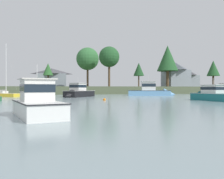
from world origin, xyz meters
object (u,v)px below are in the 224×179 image
cruiser_skyblue (153,92)px  cruiser_black (77,94)px  mooring_buoy_orange (104,100)px  cruiser_white (35,107)px  cruiser_teal (210,97)px  sailboat_yellow (4,96)px  mooring_buoy_red (74,95)px

cruiser_skyblue → cruiser_black: cruiser_skyblue is taller
mooring_buoy_orange → cruiser_white: bearing=-113.6°
cruiser_teal → cruiser_skyblue: cruiser_skyblue is taller
cruiser_white → cruiser_black: size_ratio=0.80×
sailboat_yellow → cruiser_teal: bearing=-35.3°
cruiser_skyblue → cruiser_teal: bearing=-91.9°
sailboat_yellow → cruiser_skyblue: bearing=0.2°
cruiser_teal → mooring_buoy_orange: size_ratio=17.01×
cruiser_teal → cruiser_white: size_ratio=1.14×
mooring_buoy_red → cruiser_white: bearing=-96.6°
cruiser_white → sailboat_yellow: bearing=104.7°
cruiser_white → sailboat_yellow: (-9.11, 34.78, -0.26)m
cruiser_skyblue → cruiser_black: bearing=-163.3°
sailboat_yellow → cruiser_black: 14.66m
cruiser_black → mooring_buoy_red: bearing=90.3°
sailboat_yellow → mooring_buoy_orange: sailboat_yellow is taller
cruiser_black → mooring_buoy_orange: bearing=-78.7°
cruiser_teal → cruiser_black: bearing=134.9°
cruiser_skyblue → mooring_buoy_red: bearing=164.2°
cruiser_black → cruiser_white: bearing=-98.9°
cruiser_white → cruiser_black: (4.67, 29.79, 0.14)m
cruiser_teal → mooring_buoy_orange: (-13.71, 3.23, -0.43)m
sailboat_yellow → mooring_buoy_red: bearing=19.8°
cruiser_skyblue → mooring_buoy_orange: 23.26m
mooring_buoy_orange → cruiser_black: bearing=101.3°
cruiser_white → cruiser_black: bearing=81.1°
cruiser_black → mooring_buoy_orange: 13.40m
cruiser_teal → sailboat_yellow: bearing=144.7°
mooring_buoy_orange → sailboat_yellow: bearing=132.1°
sailboat_yellow → cruiser_black: size_ratio=1.27×
cruiser_white → cruiser_black: cruiser_black is taller
cruiser_skyblue → cruiser_black: size_ratio=1.29×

